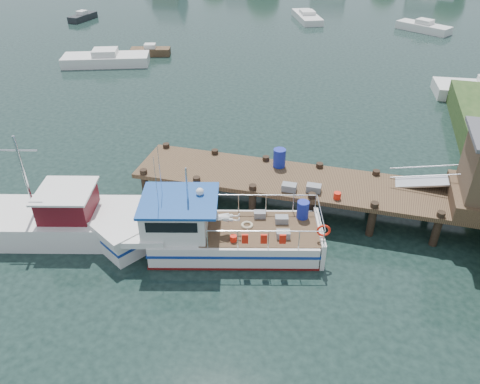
% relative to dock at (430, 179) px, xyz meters
% --- Properties ---
extents(ground_plane, '(160.00, 160.00, 0.00)m').
position_rel_dock_xyz_m(ground_plane, '(-6.51, -0.01, -2.24)').
color(ground_plane, black).
extents(dock, '(16.60, 3.00, 4.78)m').
position_rel_dock_xyz_m(dock, '(0.00, 0.00, 0.00)').
color(dock, '#4B3623').
rests_on(dock, ground).
extents(lobster_boat, '(9.13, 4.53, 4.40)m').
position_rel_dock_xyz_m(lobster_boat, '(-8.24, -3.91, -1.44)').
color(lobster_boat, silver).
rests_on(lobster_boat, ground).
extents(work_boat, '(8.55, 4.31, 4.49)m').
position_rel_dock_xyz_m(work_boat, '(-14.76, -4.66, -1.53)').
color(work_boat, silver).
rests_on(work_boat, ground).
extents(moored_rowboat, '(3.52, 2.00, 0.97)m').
position_rel_dock_xyz_m(moored_rowboat, '(-21.10, 19.39, -1.88)').
color(moored_rowboat, '#4B3623').
rests_on(moored_rowboat, ground).
extents(moored_a, '(7.21, 4.48, 1.26)m').
position_rel_dock_xyz_m(moored_a, '(-23.50, 16.05, -1.77)').
color(moored_a, silver).
rests_on(moored_a, ground).
extents(moored_b, '(5.43, 4.28, 1.17)m').
position_rel_dock_xyz_m(moored_b, '(2.04, 33.96, -1.81)').
color(moored_b, silver).
rests_on(moored_b, ground).
extents(moored_d, '(4.23, 6.37, 1.03)m').
position_rel_dock_xyz_m(moored_d, '(-9.94, 35.62, -1.86)').
color(moored_d, silver).
rests_on(moored_d, ground).
extents(moored_e, '(1.69, 3.72, 0.99)m').
position_rel_dock_xyz_m(moored_e, '(-33.57, 29.32, -1.87)').
color(moored_e, black).
rests_on(moored_e, ground).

